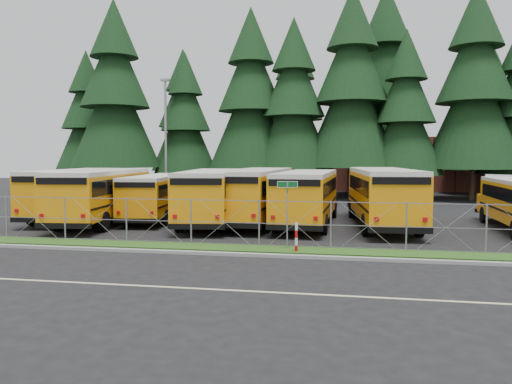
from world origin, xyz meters
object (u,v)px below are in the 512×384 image
at_px(bus_0, 78,194).
at_px(bus_1, 105,197).
at_px(bus_4, 257,196).
at_px(street_sign, 287,200).
at_px(bus_6, 382,198).
at_px(light_standard, 166,136).
at_px(bus_3, 212,197).
at_px(bus_5, 308,198).
at_px(bus_2, 160,197).
at_px(striped_bollard, 296,238).

bearing_deg(bus_0, bus_1, -40.50).
relative_size(bus_4, street_sign, 4.21).
distance_m(bus_6, light_standard, 20.32).
xyz_separation_m(bus_3, bus_5, (5.43, 0.46, -0.02)).
distance_m(bus_0, bus_1, 3.19).
bearing_deg(bus_5, bus_0, -179.55).
bearing_deg(bus_5, street_sign, -89.58).
relative_size(bus_0, bus_2, 1.12).
bearing_deg(bus_6, bus_4, 173.31).
xyz_separation_m(bus_0, bus_5, (14.21, -0.41, -0.02)).
xyz_separation_m(bus_3, street_sign, (5.20, -7.15, 0.51)).
xyz_separation_m(bus_4, striped_bollard, (3.15, -8.60, -0.95)).
bearing_deg(striped_bollard, bus_3, 125.91).
xyz_separation_m(bus_1, street_sign, (11.32, -6.27, 0.51)).
bearing_deg(light_standard, bus_6, -33.77).
xyz_separation_m(bus_6, striped_bollard, (-3.80, -8.37, -0.98)).
relative_size(bus_4, bus_6, 0.98).
bearing_deg(bus_6, light_standard, 141.41).
relative_size(bus_1, bus_6, 0.97).
distance_m(bus_3, light_standard, 14.24).
xyz_separation_m(bus_1, bus_5, (11.54, 1.34, -0.03)).
height_order(bus_1, striped_bollard, bus_1).
bearing_deg(light_standard, bus_3, -58.55).
bearing_deg(bus_4, street_sign, -69.32).
relative_size(bus_3, striped_bollard, 9.67).
height_order(bus_1, bus_2, bus_1).
xyz_separation_m(bus_1, bus_3, (6.12, 0.88, -0.01)).
distance_m(bus_5, light_standard, 17.30).
xyz_separation_m(bus_3, light_standard, (-7.13, 11.66, 3.98)).
relative_size(bus_0, bus_3, 1.00).
height_order(bus_0, striped_bollard, bus_0).
xyz_separation_m(bus_0, bus_3, (8.78, -0.87, 0.00)).
height_order(bus_4, bus_6, bus_6).
bearing_deg(bus_1, street_sign, -35.72).
xyz_separation_m(bus_6, street_sign, (-4.24, -7.73, 0.46)).
distance_m(bus_1, bus_6, 15.63).
xyz_separation_m(bus_4, bus_5, (2.93, -0.35, -0.05)).
bearing_deg(bus_1, bus_6, -1.38).
bearing_deg(bus_6, bus_5, 176.93).
distance_m(bus_1, street_sign, 12.95).
bearing_deg(bus_4, bus_0, -178.43).
height_order(bus_2, bus_3, bus_3).
relative_size(bus_5, striped_bollard, 9.54).
xyz_separation_m(bus_2, bus_4, (6.13, -0.58, 0.20)).
bearing_deg(bus_3, bus_1, -179.66).
distance_m(bus_3, bus_6, 9.46).
xyz_separation_m(bus_5, bus_6, (4.02, 0.12, 0.08)).
relative_size(bus_2, street_sign, 3.66).
height_order(bus_0, bus_4, bus_4).
bearing_deg(striped_bollard, street_sign, 124.40).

